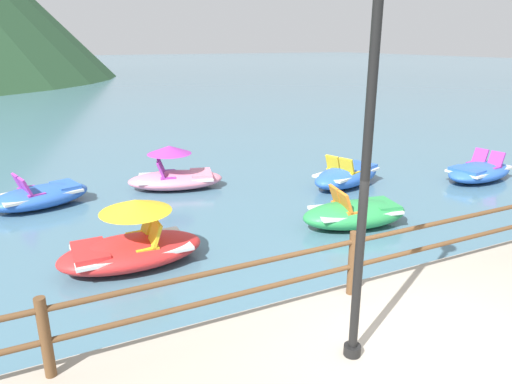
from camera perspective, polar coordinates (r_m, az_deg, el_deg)
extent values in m
plane|color=#477084|center=(43.55, -21.23, 11.67)|extent=(200.00, 200.00, 0.00)
cylinder|color=brown|center=(5.61, -24.24, -15.86)|extent=(0.12, 0.12, 0.95)
cylinder|color=brown|center=(6.78, 11.62, -8.49)|extent=(0.12, 0.12, 0.95)
cylinder|color=brown|center=(6.64, 11.80, -5.92)|extent=(23.80, 0.07, 0.07)
cylinder|color=brown|center=(6.80, 11.60, -8.85)|extent=(23.80, 0.07, 0.07)
cylinder|color=black|center=(4.87, 13.16, 2.23)|extent=(0.10, 0.10, 4.34)
cylinder|color=black|center=(5.80, 11.62, -18.30)|extent=(0.20, 0.20, 0.12)
ellipsoid|color=green|center=(10.35, 11.92, -2.67)|extent=(2.52, 1.51, 0.56)
cube|color=silver|center=(10.32, 11.95, -2.16)|extent=(1.98, 1.22, 0.06)
cube|color=orange|center=(10.03, 11.67, -2.31)|extent=(0.46, 0.46, 0.08)
cube|color=orange|center=(9.88, 10.82, -1.21)|extent=(0.27, 0.43, 0.43)
cube|color=orange|center=(10.41, 10.55, -1.49)|extent=(0.46, 0.46, 0.08)
cube|color=orange|center=(10.26, 9.71, -0.43)|extent=(0.27, 0.43, 0.43)
cube|color=green|center=(10.61, 15.09, -1.50)|extent=(0.65, 0.86, 0.12)
ellipsoid|color=red|center=(8.75, -14.86, -7.03)|extent=(2.57, 1.35, 0.50)
cube|color=silver|center=(8.71, -14.91, -6.51)|extent=(2.00, 1.11, 0.06)
cube|color=yellow|center=(8.96, -14.10, -5.27)|extent=(0.40, 0.40, 0.08)
cube|color=yellow|center=(8.91, -13.08, -3.79)|extent=(0.21, 0.40, 0.43)
cube|color=yellow|center=(8.48, -13.29, -6.56)|extent=(0.40, 0.40, 0.08)
cube|color=yellow|center=(8.43, -12.21, -5.00)|extent=(0.21, 0.40, 0.43)
cube|color=red|center=(8.60, -19.54, -6.86)|extent=(0.57, 0.94, 0.12)
cone|color=yellow|center=(8.45, -14.47, -1.61)|extent=(1.27, 1.27, 0.22)
ellipsoid|color=blue|center=(12.49, -24.79, -0.52)|extent=(2.56, 1.80, 0.51)
cube|color=silver|center=(12.47, -24.84, -0.14)|extent=(2.01, 1.45, 0.06)
cube|color=purple|center=(12.18, -25.31, -0.25)|extent=(0.49, 0.49, 0.08)
cube|color=purple|center=(12.07, -26.25, 0.56)|extent=(0.31, 0.44, 0.43)
cube|color=purple|center=(12.63, -25.96, 0.26)|extent=(0.49, 0.49, 0.08)
cube|color=purple|center=(12.53, -26.88, 1.05)|extent=(0.31, 0.44, 0.43)
cube|color=blue|center=(12.63, -22.16, 0.72)|extent=(0.72, 0.95, 0.12)
ellipsoid|color=blue|center=(15.00, 25.53, 2.23)|extent=(2.68, 1.63, 0.49)
cube|color=silver|center=(14.98, 25.57, 2.55)|extent=(2.10, 1.32, 0.06)
cube|color=purple|center=(15.24, 25.17, 3.11)|extent=(0.46, 0.46, 0.08)
cube|color=purple|center=(15.35, 25.61, 3.99)|extent=(0.27, 0.43, 0.43)
cube|color=purple|center=(15.02, 26.76, 2.69)|extent=(0.46, 0.46, 0.08)
cube|color=purple|center=(15.13, 27.19, 3.59)|extent=(0.27, 0.43, 0.43)
cube|color=blue|center=(14.38, 24.26, 2.38)|extent=(0.69, 0.93, 0.12)
ellipsoid|color=pink|center=(12.98, -9.75, 1.45)|extent=(2.78, 1.87, 0.46)
cube|color=silver|center=(12.95, -9.77, 1.79)|extent=(2.18, 1.51, 0.06)
cube|color=purple|center=(12.69, -10.62, 1.74)|extent=(0.49, 0.49, 0.08)
cube|color=purple|center=(12.64, -11.49, 2.65)|extent=(0.30, 0.44, 0.43)
cube|color=purple|center=(13.18, -10.64, 2.33)|extent=(0.49, 0.49, 0.08)
cube|color=purple|center=(13.12, -11.48, 3.21)|extent=(0.30, 0.44, 0.43)
cube|color=pink|center=(12.96, -6.69, 2.22)|extent=(0.77, 0.99, 0.12)
cone|color=purple|center=(12.76, -10.52, 5.08)|extent=(1.46, 1.46, 0.22)
ellipsoid|color=blue|center=(13.24, 10.97, 1.97)|extent=(2.75, 1.90, 0.57)
cube|color=silver|center=(13.22, 11.00, 2.38)|extent=(2.16, 1.52, 0.06)
cube|color=yellow|center=(12.93, 11.37, 2.33)|extent=(0.51, 0.51, 0.08)
cube|color=yellow|center=(12.73, 10.98, 3.13)|extent=(0.33, 0.45, 0.43)
cube|color=yellow|center=(13.17, 9.75, 2.71)|extent=(0.51, 0.51, 0.08)
cube|color=yellow|center=(12.97, 9.35, 3.50)|extent=(0.33, 0.45, 0.43)
cube|color=blue|center=(13.77, 12.62, 3.16)|extent=(0.78, 0.92, 0.12)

